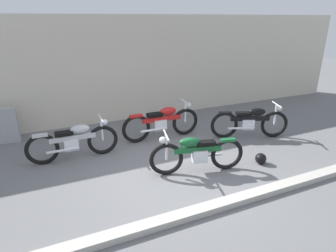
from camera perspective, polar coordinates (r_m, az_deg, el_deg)
The scene contains 9 objects.
ground_plane at distance 6.23m, azimuth 0.58°, elevation -9.68°, with size 40.00×40.00×0.00m, color slate.
building_wall at distance 9.29m, azimuth -9.93°, elevation 11.05°, with size 18.00×0.30×3.27m, color beige.
curb_strip at distance 5.17m, azimuth 7.31°, elevation -16.22°, with size 18.00×0.24×0.12m, color #B7B2A8.
stone_marker at distance 8.72m, azimuth -29.56°, elevation 0.04°, with size 0.56×0.20×0.95m, color #9E9EA3.
helmet at distance 6.94m, azimuth 18.05°, elevation -6.21°, with size 0.25×0.25×0.25m, color black.
motorcycle_black at distance 8.22m, azimuth 16.13°, elevation 0.83°, with size 2.05×0.98×0.97m.
motorcycle_silver at distance 7.05m, azimuth -18.28°, elevation -2.89°, with size 2.11×0.59×0.95m.
motorcycle_green at distance 6.16m, azimuth 5.73°, elevation -5.43°, with size 2.04×0.74×0.93m.
motorcycle_red at distance 7.84m, azimuth -1.18°, elevation 0.81°, with size 2.23×0.62×1.00m.
Camera 1 is at (-2.25, -4.88, 3.16)m, focal length 30.48 mm.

